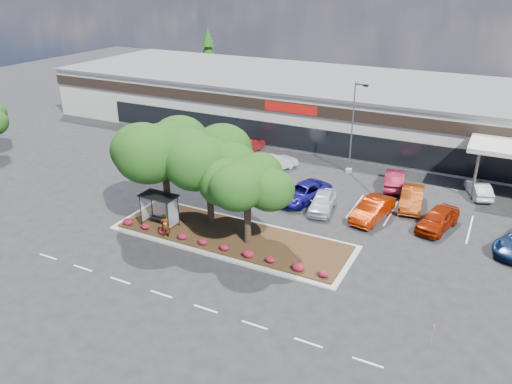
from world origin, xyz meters
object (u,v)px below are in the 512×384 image
at_px(light_pole, 353,134).
at_px(survey_stake, 433,332).
at_px(car_1, 208,160).
at_px(car_0, 167,158).

height_order(light_pole, survey_stake, light_pole).
bearing_deg(car_1, light_pole, 20.29).
xyz_separation_m(light_pole, car_1, (-13.08, -5.18, -3.11)).
bearing_deg(light_pole, car_1, -158.41).
bearing_deg(car_0, light_pole, 4.41).
relative_size(light_pole, survey_stake, 7.97).
xyz_separation_m(survey_stake, car_0, (-28.19, 15.11, 0.12)).
bearing_deg(survey_stake, car_0, 151.81).
distance_m(survey_stake, car_1, 29.38).
distance_m(car_0, car_1, 4.16).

